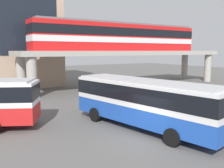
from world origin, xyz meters
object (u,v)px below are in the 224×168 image
(train, at_px, (121,37))
(bicycle_orange, at_px, (98,95))
(bicycle_green, at_px, (113,92))
(bus_main, at_px, (144,99))
(bicycle_black, at_px, (161,86))
(bicycle_red, at_px, (124,94))

(train, distance_m, bicycle_orange, 11.49)
(train, bearing_deg, bicycle_green, -131.41)
(train, height_order, bus_main, train)
(bus_main, distance_m, bicycle_green, 12.80)
(train, distance_m, bicycle_green, 9.87)
(train, distance_m, bicycle_black, 8.73)
(bicycle_red, bearing_deg, bicycle_black, 18.41)
(train, distance_m, bicycle_red, 10.58)
(train, bearing_deg, bus_main, -119.73)
(bus_main, bearing_deg, bicycle_green, 66.94)
(bus_main, relative_size, bicycle_orange, 6.51)
(bus_main, bearing_deg, bicycle_orange, 76.09)
(bicycle_orange, height_order, bicycle_green, same)
(bus_main, distance_m, bicycle_orange, 11.46)
(bus_main, height_order, bicycle_red, bus_main)
(bus_main, xyz_separation_m, bicycle_orange, (2.73, 11.01, -1.63))
(bicycle_orange, bearing_deg, bus_main, -103.91)
(bicycle_red, relative_size, bicycle_orange, 1.02)
(bicycle_red, xyz_separation_m, bicycle_black, (7.93, 2.64, 0.00))
(bus_main, distance_m, bicycle_black, 18.60)
(bus_main, xyz_separation_m, bicycle_black, (13.39, 12.80, -1.63))
(bicycle_black, bearing_deg, bicycle_red, -161.59)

